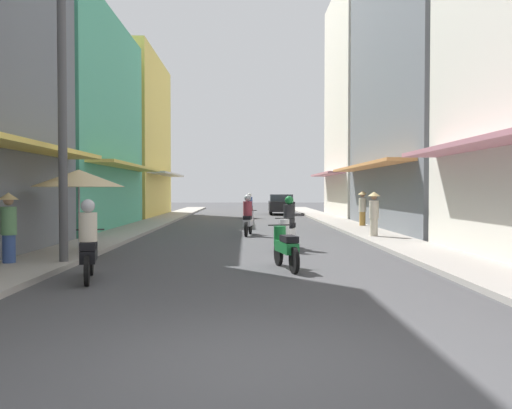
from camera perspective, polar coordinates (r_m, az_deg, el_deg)
ground_plane at (r=24.09m, az=-1.00°, el=-2.60°), size 100.55×100.55×0.00m
sidewalk_left at (r=24.57m, az=-12.37°, el=-2.42°), size 1.77×53.70×0.12m
sidewalk_right at (r=24.57m, az=10.37°, el=-2.40°), size 1.77×53.70×0.12m
building_left_mid at (r=25.12m, az=-21.53°, el=8.20°), size 7.05×10.72×9.41m
building_left_far at (r=35.91m, az=-15.18°, el=7.02°), size 7.05×10.07×10.41m
building_right_mid at (r=25.21m, az=20.00°, el=15.13°), size 7.05×12.03×15.42m
building_right_far at (r=35.65m, az=13.39°, el=10.49°), size 7.05×9.01×14.63m
motorbike_green at (r=11.66m, az=3.20°, el=-4.58°), size 0.62×1.79×0.96m
motorbike_maroon at (r=32.61m, az=-0.73°, el=-0.27°), size 0.58×1.80×1.58m
motorbike_silver at (r=20.28m, az=-0.85°, el=-1.39°), size 0.55×1.80×1.58m
motorbike_white at (r=15.43m, az=3.50°, el=-2.33°), size 0.69×1.76×1.58m
motorbike_black at (r=10.66m, az=-17.73°, el=-4.14°), size 0.65×1.78×1.58m
parked_car at (r=37.88m, az=2.73°, el=0.03°), size 1.85×4.14×1.45m
pedestrian_far at (r=19.08m, az=12.70°, el=-0.86°), size 0.44×0.44×1.70m
pedestrian_midway at (r=13.01m, az=-25.30°, el=-2.08°), size 0.44×0.44×1.70m
pedestrian_foreground at (r=24.62m, az=11.51°, el=-0.30°), size 0.44×0.44×1.71m
vendor_umbrella at (r=14.40m, az=-18.71°, el=2.72°), size 2.36×2.36×2.29m
utility_pole at (r=12.89m, az=-20.32°, el=10.11°), size 0.20×1.20×7.22m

